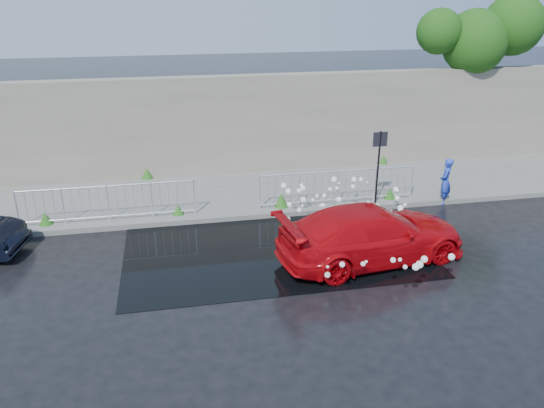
# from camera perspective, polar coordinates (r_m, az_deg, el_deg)

# --- Properties ---
(ground) EXTENTS (90.00, 90.00, 0.00)m
(ground) POSITION_cam_1_polar(r_m,az_deg,el_deg) (13.51, -1.01, -6.70)
(ground) COLOR black
(ground) RESTS_ON ground
(pavement) EXTENTS (30.00, 4.00, 0.15)m
(pavement) POSITION_cam_1_polar(r_m,az_deg,el_deg) (17.97, -3.79, 1.18)
(pavement) COLOR #5D5D59
(pavement) RESTS_ON ground
(curb) EXTENTS (30.00, 0.25, 0.16)m
(curb) POSITION_cam_1_polar(r_m,az_deg,el_deg) (16.13, -2.87, -1.34)
(curb) COLOR #5D5D59
(curb) RESTS_ON ground
(retaining_wall) EXTENTS (30.00, 0.60, 3.50)m
(retaining_wall) POSITION_cam_1_polar(r_m,az_deg,el_deg) (19.50, -4.78, 8.50)
(retaining_wall) COLOR #6C675B
(retaining_wall) RESTS_ON pavement
(puddle) EXTENTS (8.00, 5.00, 0.01)m
(puddle) POSITION_cam_1_polar(r_m,az_deg,el_deg) (14.46, 0.26, -4.60)
(puddle) COLOR black
(puddle) RESTS_ON ground
(sign_post) EXTENTS (0.45, 0.06, 2.50)m
(sign_post) POSITION_cam_1_polar(r_m,az_deg,el_deg) (16.71, 11.43, 5.10)
(sign_post) COLOR black
(sign_post) RESTS_ON ground
(tree) EXTENTS (5.00, 2.45, 6.36)m
(tree) POSITION_cam_1_polar(r_m,az_deg,el_deg) (22.51, 21.86, 16.53)
(tree) COLOR #332114
(tree) RESTS_ON ground
(railing_left) EXTENTS (5.05, 0.05, 1.10)m
(railing_left) POSITION_cam_1_polar(r_m,az_deg,el_deg) (16.20, -17.24, 0.24)
(railing_left) COLOR silver
(railing_left) RESTS_ON pavement
(railing_right) EXTENTS (5.05, 0.05, 1.10)m
(railing_right) POSITION_cam_1_polar(r_m,az_deg,el_deg) (16.84, 7.07, 1.97)
(railing_right) COLOR silver
(railing_right) RESTS_ON pavement
(weeds) EXTENTS (12.17, 3.93, 0.44)m
(weeds) POSITION_cam_1_polar(r_m,az_deg,el_deg) (17.36, -4.04, 1.32)
(weeds) COLOR #114215
(weeds) RESTS_ON pavement
(water_spray) EXTENTS (3.71, 5.72, 1.06)m
(water_spray) POSITION_cam_1_polar(r_m,az_deg,el_deg) (14.72, 8.71, -1.25)
(water_spray) COLOR white
(water_spray) RESTS_ON ground
(red_car) EXTENTS (5.18, 2.74, 1.43)m
(red_car) POSITION_cam_1_polar(r_m,az_deg,el_deg) (13.77, 10.71, -3.19)
(red_car) COLOR #B5070D
(red_car) RESTS_ON ground
(person) EXTENTS (0.61, 0.66, 1.52)m
(person) POSITION_cam_1_polar(r_m,az_deg,el_deg) (17.90, 18.16, 2.33)
(person) COLOR blue
(person) RESTS_ON ground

